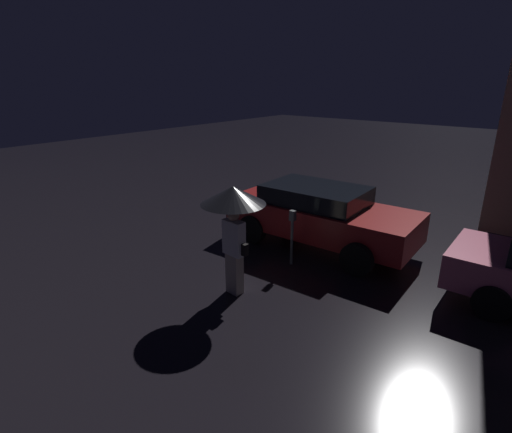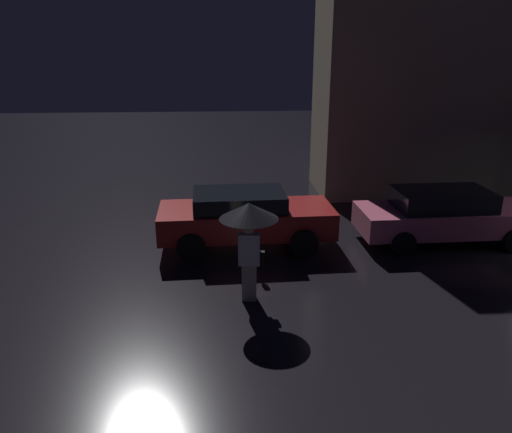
% 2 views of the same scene
% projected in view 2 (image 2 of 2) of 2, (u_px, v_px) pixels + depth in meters
% --- Properties ---
extents(building_facade_left, '(8.08, 3.00, 7.18)m').
position_uv_depth(building_facade_left, '(437.00, 88.00, 17.11)').
color(building_facade_left, gray).
rests_on(building_facade_left, ground).
extents(parked_car_red, '(4.50, 2.00, 1.45)m').
position_uv_depth(parked_car_red, '(245.00, 217.00, 12.83)').
color(parked_car_red, maroon).
rests_on(parked_car_red, ground).
extents(parked_car_pink, '(4.67, 1.89, 1.42)m').
position_uv_depth(parked_car_pink, '(445.00, 215.00, 13.07)').
color(parked_car_pink, '#DB6684').
rests_on(parked_car_pink, ground).
extents(pedestrian_with_umbrella, '(1.16, 1.16, 2.07)m').
position_uv_depth(pedestrian_with_umbrella, '(249.00, 222.00, 9.71)').
color(pedestrian_with_umbrella, beige).
rests_on(pedestrian_with_umbrella, ground).
extents(parking_meter, '(0.12, 0.10, 1.23)m').
position_uv_depth(parking_meter, '(252.00, 235.00, 11.60)').
color(parking_meter, '#4C5154').
rests_on(parking_meter, ground).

